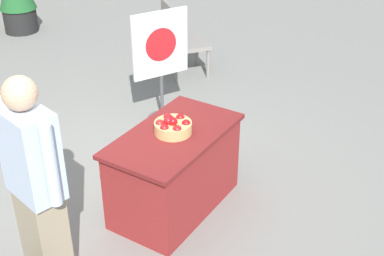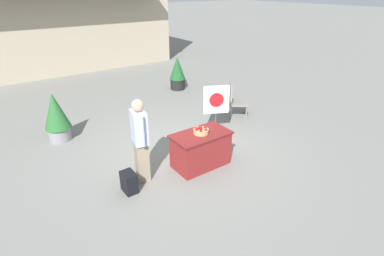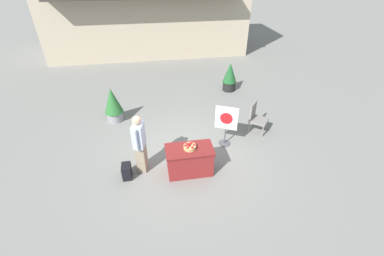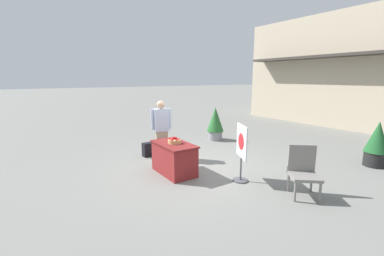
{
  "view_description": "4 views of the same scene",
  "coord_description": "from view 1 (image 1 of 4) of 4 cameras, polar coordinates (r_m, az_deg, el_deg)",
  "views": [
    {
      "loc": [
        -3.18,
        -2.98,
        3.12
      ],
      "look_at": [
        0.46,
        -0.68,
        0.64
      ],
      "focal_mm": 50.0,
      "sensor_mm": 36.0,
      "label": 1
    },
    {
      "loc": [
        -3.41,
        -5.27,
        3.65
      ],
      "look_at": [
        0.33,
        -0.07,
        0.59
      ],
      "focal_mm": 28.0,
      "sensor_mm": 36.0,
      "label": 2
    },
    {
      "loc": [
        -0.74,
        -5.97,
        5.01
      ],
      "look_at": [
        0.29,
        0.07,
        0.9
      ],
      "focal_mm": 24.0,
      "sensor_mm": 36.0,
      "label": 3
    },
    {
      "loc": [
        5.51,
        -3.78,
        2.4
      ],
      "look_at": [
        -0.21,
        0.01,
        1.04
      ],
      "focal_mm": 24.0,
      "sensor_mm": 36.0,
      "label": 4
    }
  ],
  "objects": [
    {
      "name": "apple_basket",
      "position": [
        4.58,
        -2.07,
        0.2
      ],
      "size": [
        0.33,
        0.33,
        0.16
      ],
      "color": "tan",
      "rests_on": "display_table"
    },
    {
      "name": "patio_chair",
      "position": [
        7.41,
        -1.42,
        9.71
      ],
      "size": [
        0.77,
        0.77,
        1.03
      ],
      "rotation": [
        0.0,
        0.0,
        5.61
      ],
      "color": "gray",
      "rests_on": "ground_plane"
    },
    {
      "name": "poster_board",
      "position": [
        6.11,
        -3.35,
        7.17
      ],
      "size": [
        0.63,
        0.36,
        1.34
      ],
      "rotation": [
        0.0,
        0.0,
        -2.03
      ],
      "color": "#4C4C51",
      "rests_on": "ground_plane"
    },
    {
      "name": "display_table",
      "position": [
        4.81,
        -1.89,
        -4.57
      ],
      "size": [
        1.28,
        0.72,
        0.78
      ],
      "color": "maroon",
      "rests_on": "ground_plane"
    },
    {
      "name": "person_visitor",
      "position": [
        3.93,
        -16.27,
        -6.05
      ],
      "size": [
        0.35,
        0.6,
        1.74
      ],
      "rotation": [
        0.0,
        0.0,
        -0.23
      ],
      "color": "gray",
      "rests_on": "ground_plane"
    },
    {
      "name": "ground_plane",
      "position": [
        5.36,
        -8.9,
        -6.08
      ],
      "size": [
        120.0,
        120.0,
        0.0
      ],
      "primitive_type": "plane",
      "color": "slate"
    }
  ]
}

